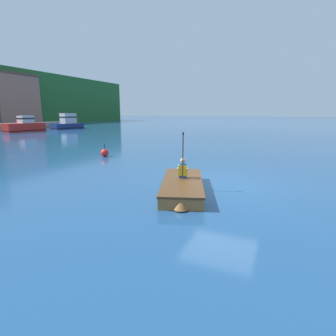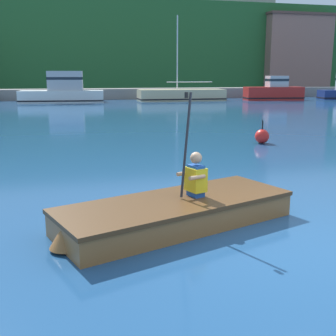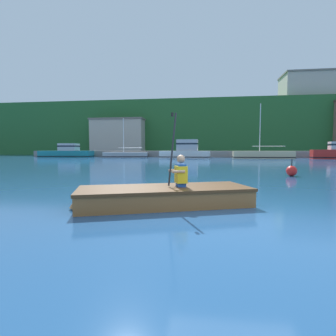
{
  "view_description": "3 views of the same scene",
  "coord_description": "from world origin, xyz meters",
  "px_view_note": "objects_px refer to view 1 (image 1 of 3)",
  "views": [
    {
      "loc": [
        -8.83,
        -1.85,
        2.48
      ],
      "look_at": [
        -1.34,
        1.5,
        0.72
      ],
      "focal_mm": 28.0,
      "sensor_mm": 36.0,
      "label": 1
    },
    {
      "loc": [
        -2.8,
        -4.51,
        2.09
      ],
      "look_at": [
        -1.34,
        1.5,
        0.72
      ],
      "focal_mm": 45.0,
      "sensor_mm": 36.0,
      "label": 2
    },
    {
      "loc": [
        -0.56,
        -4.19,
        1.13
      ],
      "look_at": [
        -1.34,
        1.5,
        0.72
      ],
      "focal_mm": 28.0,
      "sensor_mm": 36.0,
      "label": 3
    }
  ],
  "objects_px": {
    "moored_boat_dock_west_inner": "(68,123)",
    "person_paddler": "(183,169)",
    "moored_boat_dock_east_end": "(25,126)",
    "rowboat_foreground": "(182,185)",
    "channel_buoy": "(105,153)"
  },
  "relations": [
    {
      "from": "moored_boat_dock_east_end",
      "to": "rowboat_foreground",
      "type": "height_order",
      "value": "moored_boat_dock_east_end"
    },
    {
      "from": "moored_boat_dock_east_end",
      "to": "channel_buoy",
      "type": "distance_m",
      "value": 24.1
    },
    {
      "from": "moored_boat_dock_west_inner",
      "to": "person_paddler",
      "type": "height_order",
      "value": "moored_boat_dock_west_inner"
    },
    {
      "from": "moored_boat_dock_west_inner",
      "to": "moored_boat_dock_east_end",
      "type": "relative_size",
      "value": 0.98
    },
    {
      "from": "moored_boat_dock_west_inner",
      "to": "channel_buoy",
      "type": "xyz_separation_m",
      "value": [
        -18.31,
        -20.78,
        -0.62
      ]
    },
    {
      "from": "moored_boat_dock_west_inner",
      "to": "person_paddler",
      "type": "bearing_deg",
      "value": -129.64
    },
    {
      "from": "moored_boat_dock_west_inner",
      "to": "moored_boat_dock_east_end",
      "type": "xyz_separation_m",
      "value": [
        -6.87,
        0.43,
        -0.11
      ]
    },
    {
      "from": "moored_boat_dock_west_inner",
      "to": "person_paddler",
      "type": "relative_size",
      "value": 3.31
    },
    {
      "from": "rowboat_foreground",
      "to": "person_paddler",
      "type": "height_order",
      "value": "person_paddler"
    },
    {
      "from": "rowboat_foreground",
      "to": "channel_buoy",
      "type": "relative_size",
      "value": 5.05
    },
    {
      "from": "person_paddler",
      "to": "rowboat_foreground",
      "type": "bearing_deg",
      "value": -160.34
    },
    {
      "from": "moored_boat_dock_west_inner",
      "to": "rowboat_foreground",
      "type": "height_order",
      "value": "moored_boat_dock_west_inner"
    },
    {
      "from": "rowboat_foreground",
      "to": "moored_boat_dock_west_inner",
      "type": "bearing_deg",
      "value": 50.05
    },
    {
      "from": "channel_buoy",
      "to": "rowboat_foreground",
      "type": "bearing_deg",
      "value": -124.94
    },
    {
      "from": "moored_boat_dock_west_inner",
      "to": "person_paddler",
      "type": "xyz_separation_m",
      "value": [
        -22.46,
        -27.11,
        -0.17
      ]
    }
  ]
}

